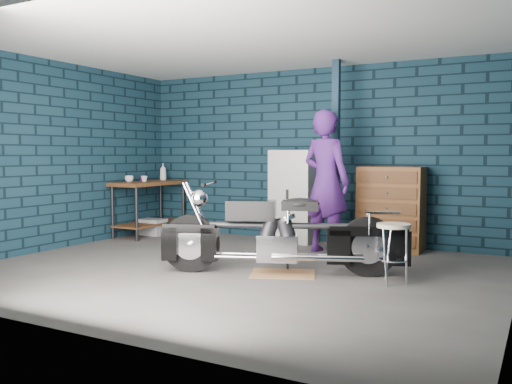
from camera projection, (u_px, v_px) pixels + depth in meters
ground at (233, 270)px, 6.37m from camera, size 6.00×6.00×0.00m
room_walls at (255, 111)px, 6.72m from camera, size 6.02×5.01×2.71m
support_post at (336, 155)px, 7.73m from camera, size 0.10×0.10×2.70m
workbench at (150, 208)px, 9.14m from camera, size 0.60×1.40×0.91m
drip_mat at (283, 274)px, 6.18m from camera, size 0.87×0.77×0.01m
motorcycle at (283, 228)px, 6.15m from camera, size 2.46×1.48×1.05m
person at (326, 182)px, 7.46m from camera, size 0.82×0.65×1.97m
storage_bin at (152, 227)px, 9.19m from camera, size 0.43×0.31×0.27m
locker at (294, 196)px, 8.39m from camera, size 0.67×0.48×1.43m
tool_chest at (391, 209)px, 7.68m from camera, size 0.89×0.50×1.19m
shop_stool at (393, 254)px, 5.69m from camera, size 0.39×0.39×0.64m
cup_a at (129, 179)px, 8.85m from camera, size 0.18×0.18×0.11m
cup_b at (144, 179)px, 8.99m from camera, size 0.14×0.14×0.10m
mug_purple at (142, 178)px, 9.13m from camera, size 0.08×0.08×0.10m
bottle at (163, 172)px, 9.51m from camera, size 0.15×0.15×0.30m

